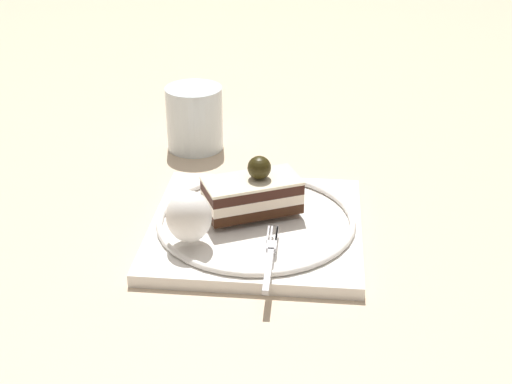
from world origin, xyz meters
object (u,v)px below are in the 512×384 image
(dessert_plate, at_px, (256,226))
(cake_slice, at_px, (253,193))
(whipped_cream_dollop, at_px, (189,216))
(fork, at_px, (270,256))
(drink_glass_near, at_px, (195,122))

(dessert_plate, height_order, cake_slice, cake_slice)
(whipped_cream_dollop, height_order, fork, whipped_cream_dollop)
(cake_slice, xyz_separation_m, drink_glass_near, (0.06, -0.21, -0.00))
(cake_slice, height_order, drink_glass_near, drink_glass_near)
(dessert_plate, relative_size, cake_slice, 2.31)
(drink_glass_near, bearing_deg, whipped_cream_dollop, 89.20)
(drink_glass_near, bearing_deg, fork, 103.29)
(dessert_plate, distance_m, cake_slice, 0.04)
(drink_glass_near, bearing_deg, dessert_plate, 105.83)
(drink_glass_near, bearing_deg, cake_slice, 106.34)
(dessert_plate, relative_size, drink_glass_near, 3.03)
(dessert_plate, bearing_deg, cake_slice, -81.13)
(dessert_plate, xyz_separation_m, cake_slice, (0.00, -0.02, 0.03))
(whipped_cream_dollop, xyz_separation_m, fork, (-0.08, 0.04, -0.02))
(cake_slice, relative_size, whipped_cream_dollop, 2.10)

